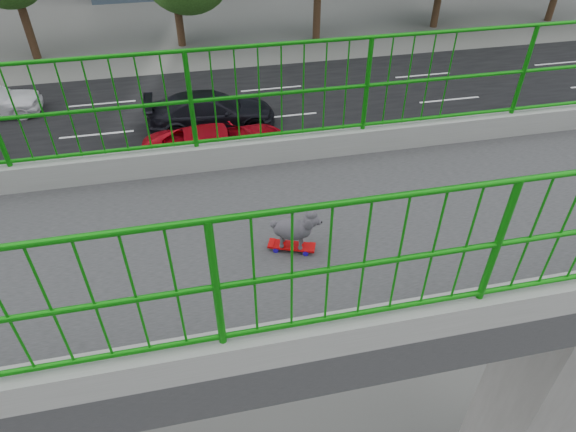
% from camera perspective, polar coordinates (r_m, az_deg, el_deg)
% --- Properties ---
extents(road, '(18.00, 90.00, 0.02)m').
position_cam_1_polar(road, '(19.93, -21.84, 4.58)').
color(road, black).
rests_on(road, ground).
extents(skateboard, '(0.28, 0.46, 0.06)m').
position_cam_1_polar(skateboard, '(4.72, 0.42, -3.50)').
color(skateboard, red).
rests_on(skateboard, footbridge).
extents(poodle, '(0.30, 0.46, 0.40)m').
position_cam_1_polar(poodle, '(4.56, 0.75, -1.37)').
color(poodle, '#2F2C32').
rests_on(poodle, skateboard).
extents(car_2, '(2.64, 5.72, 1.59)m').
position_cam_1_polar(car_2, '(18.63, -7.64, 7.65)').
color(car_2, '#AF0713').
rests_on(car_2, ground).
extents(car_3, '(2.17, 5.33, 1.55)m').
position_cam_1_polar(car_3, '(21.46, -8.85, 11.80)').
color(car_3, black).
rests_on(car_3, ground).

